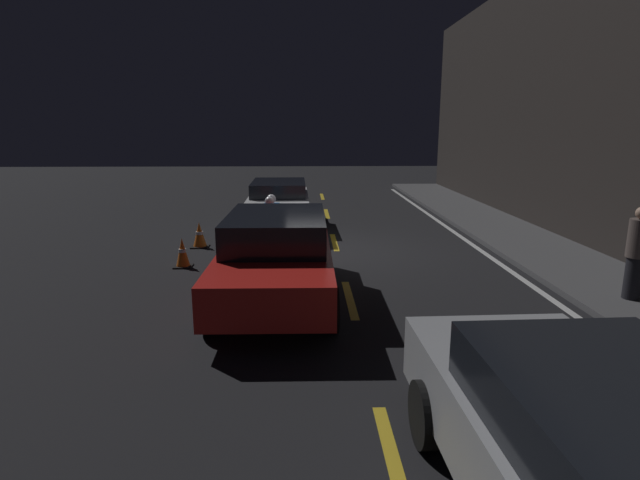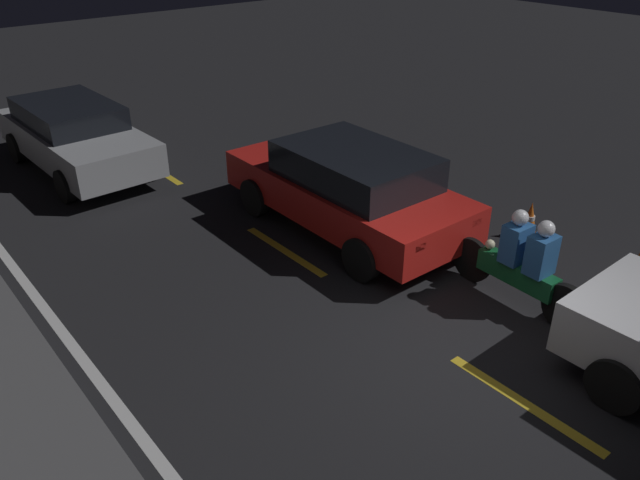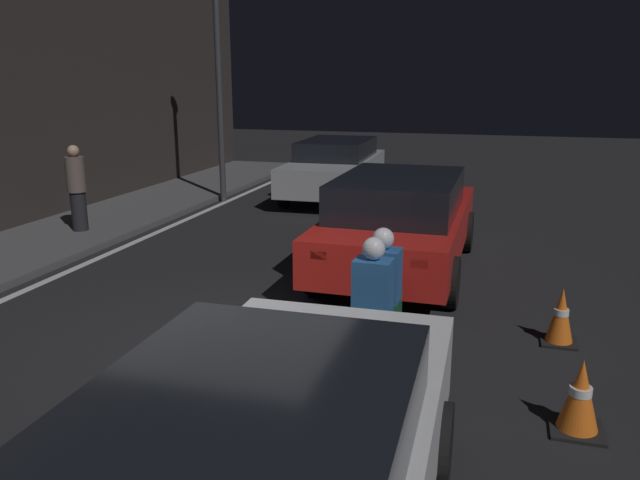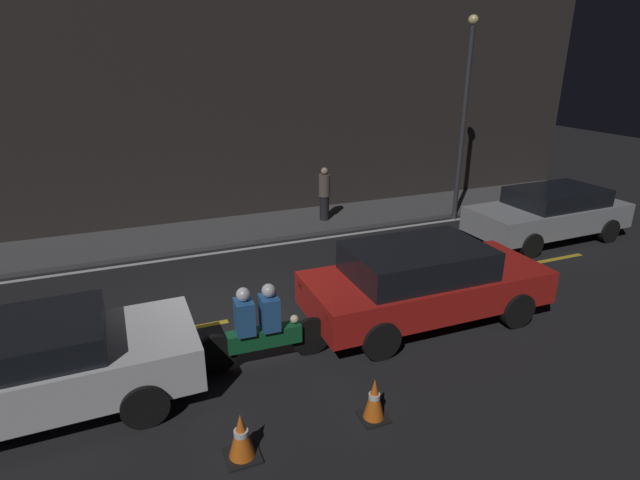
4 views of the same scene
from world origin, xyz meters
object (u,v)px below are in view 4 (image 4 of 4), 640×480
Objects in this scene: sedan_white at (26,367)px; traffic_cone_mid at (374,399)px; pedestrian at (324,194)px; taxi_red at (423,280)px; traffic_cone_near at (241,436)px; street_lamp at (464,111)px; hatchback_silver at (550,212)px; motorcycle at (260,328)px.

traffic_cone_mid is at bearing -24.18° from sedan_white.
taxi_red is at bearing -94.81° from pedestrian.
street_lamp reaches higher than traffic_cone_near.
traffic_cone_mid is at bearing -134.34° from taxi_red.
traffic_cone_near and traffic_cone_mid have the same top height.
hatchback_silver is 1.99× the size of motorcycle.
sedan_white is at bearing -154.40° from street_lamp.
traffic_cone_near is at bearing -139.75° from street_lamp.
sedan_white is 6.89× the size of traffic_cone_near.
traffic_cone_mid is (4.35, -1.87, -0.44)m from sedan_white.
pedestrian is (6.99, 6.30, 0.16)m from sedan_white.
street_lamp reaches higher than traffic_cone_mid.
street_lamp reaches higher than pedestrian.
motorcycle is 1.43× the size of pedestrian.
sedan_white is 9.41m from pedestrian.
traffic_cone_mid is (-7.76, -4.65, -0.44)m from hatchback_silver.
motorcycle is (-3.22, -0.31, -0.14)m from taxi_red.
traffic_cone_near is 1.85m from traffic_cone_mid.
motorcycle is 2.17m from traffic_cone_mid.
hatchback_silver is 6.21m from pedestrian.
sedan_white is at bearing -178.28° from motorcycle.
taxi_red is 7.03m from street_lamp.
taxi_red is at bearing 1.56° from sedan_white.
motorcycle is at bearing 67.40° from traffic_cone_near.
motorcycle is 3.49× the size of traffic_cone_near.
sedan_white reaches higher than traffic_cone_mid.
taxi_red reaches higher than sedan_white.
sedan_white is 3.26m from motorcycle.
taxi_red is 3.07m from traffic_cone_mid.
pedestrian is (-5.11, 3.53, 0.15)m from hatchback_silver.
hatchback_silver reaches higher than traffic_cone_near.
hatchback_silver is 2.84× the size of pedestrian.
taxi_red is 0.79× the size of street_lamp.
motorcycle reaches higher than traffic_cone_mid.
street_lamp is at bearing 47.36° from traffic_cone_mid.
motorcycle is at bearing -145.44° from street_lamp.
pedestrian is at bearing 41.17° from sedan_white.
traffic_cone_mid is 10.06m from street_lamp.
street_lamp is (10.86, 5.21, 2.48)m from sedan_white.
taxi_red is 4.56m from traffic_cone_near.
street_lamp is (8.37, 7.09, 2.92)m from traffic_cone_near.
taxi_red is 6.15m from hatchback_silver.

